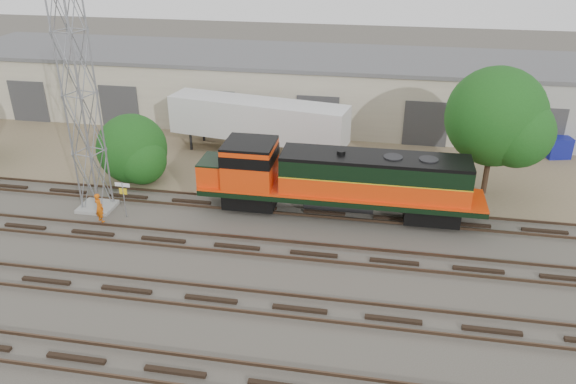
% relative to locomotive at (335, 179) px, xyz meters
% --- Properties ---
extents(ground, '(140.00, 140.00, 0.00)m').
position_rel_locomotive_xyz_m(ground, '(-4.53, -6.00, -2.22)').
color(ground, '#47423A').
rests_on(ground, ground).
extents(dirt_strip, '(80.00, 16.00, 0.02)m').
position_rel_locomotive_xyz_m(dirt_strip, '(-4.53, 9.00, -2.21)').
color(dirt_strip, '#726047').
rests_on(dirt_strip, ground).
extents(tracks, '(80.00, 20.40, 0.28)m').
position_rel_locomotive_xyz_m(tracks, '(-4.53, -9.00, -2.14)').
color(tracks, black).
rests_on(tracks, ground).
extents(warehouse, '(58.40, 10.40, 5.30)m').
position_rel_locomotive_xyz_m(warehouse, '(-4.48, 16.98, 0.44)').
color(warehouse, beige).
rests_on(warehouse, ground).
extents(locomotive, '(15.91, 2.79, 3.82)m').
position_rel_locomotive_xyz_m(locomotive, '(0.00, 0.00, 0.00)').
color(locomotive, black).
rests_on(locomotive, tracks).
extents(signal_tower, '(1.99, 1.99, 13.48)m').
position_rel_locomotive_xyz_m(signal_tower, '(-13.70, -1.56, 4.37)').
color(signal_tower, gray).
rests_on(signal_tower, ground).
extents(sign_post, '(0.89, 0.10, 2.17)m').
position_rel_locomotive_xyz_m(sign_post, '(-11.57, -2.37, -0.70)').
color(sign_post, gray).
rests_on(sign_post, ground).
extents(worker, '(0.75, 0.67, 1.72)m').
position_rel_locomotive_xyz_m(worker, '(-12.76, -3.08, -1.36)').
color(worker, '#D4580B').
rests_on(worker, ground).
extents(semi_trailer, '(13.05, 4.75, 3.94)m').
position_rel_locomotive_xyz_m(semi_trailer, '(-5.99, 8.20, 0.26)').
color(semi_trailer, silver).
rests_on(semi_trailer, ground).
extents(dumpster_blue, '(1.93, 1.86, 1.50)m').
position_rel_locomotive_xyz_m(dumpster_blue, '(14.65, 11.49, -1.47)').
color(dumpster_blue, navy).
rests_on(dumpster_blue, ground).
extents(tree_mid, '(4.70, 4.48, 4.48)m').
position_rel_locomotive_xyz_m(tree_mid, '(-13.15, 2.77, -0.36)').
color(tree_mid, '#382619').
rests_on(tree_mid, ground).
extents(tree_east, '(6.11, 5.82, 7.86)m').
position_rel_locomotive_xyz_m(tree_east, '(9.12, 4.20, 2.58)').
color(tree_east, '#382619').
rests_on(tree_east, ground).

